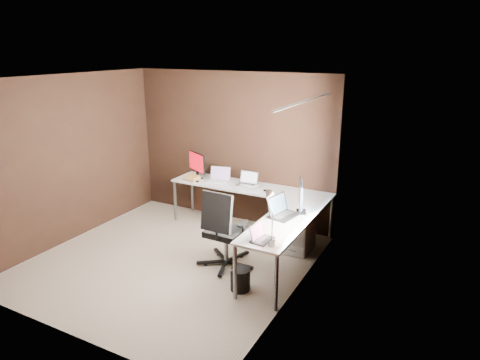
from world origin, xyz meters
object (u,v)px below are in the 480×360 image
laptop_silver (248,182)px  book_stack (192,178)px  drawer_pedestal (297,230)px  monitor_right (301,195)px  laptop_white (219,178)px  wastebasket (240,279)px  laptop_black_big (282,211)px  laptop_black_small (260,237)px  desk_lamp (269,210)px  office_chair (225,244)px  monitor_left (197,164)px

laptop_silver → book_stack: laptop_silver is taller
drawer_pedestal → monitor_right: bearing=-66.4°
laptop_white → laptop_silver: 0.51m
wastebasket → laptop_black_big: bearing=76.7°
laptop_black_small → wastebasket: laptop_black_small is taller
monitor_right → desk_lamp: bearing=158.1°
laptop_silver → laptop_black_big: size_ratio=0.72×
laptop_black_small → book_stack: 2.52m
laptop_black_small → wastebasket: bearing=94.1°
book_stack → monitor_right: bearing=-14.0°
laptop_white → book_stack: bearing=-168.4°
drawer_pedestal → office_chair: 1.15m
office_chair → laptop_black_big: bearing=30.1°
laptop_white → book_stack: size_ratio=1.30×
monitor_left → monitor_right: (2.10, -0.69, -0.00)m
book_stack → office_chair: bearing=-41.5°
laptop_white → wastebasket: laptop_white is taller
monitor_right → laptop_silver: (-1.16, 0.74, -0.20)m
book_stack → wastebasket: size_ratio=1.06×
laptop_black_small → laptop_white: bearing=47.1°
laptop_black_small → book_stack: size_ratio=1.00×
drawer_pedestal → laptop_white: bearing=166.0°
laptop_black_big → laptop_black_small: (0.07, -0.82, -0.01)m
drawer_pedestal → book_stack: size_ratio=2.04×
office_chair → book_stack: bearing=139.9°
laptop_silver → desk_lamp: bearing=-59.0°
laptop_black_big → laptop_black_small: size_ratio=1.55×
wastebasket → book_stack: bearing=138.0°
monitor_left → desk_lamp: bearing=-10.8°
monitor_right → office_chair: size_ratio=0.45×
laptop_white → office_chair: (0.83, -1.30, -0.46)m
monitor_left → laptop_silver: size_ratio=1.39×
wastebasket → laptop_silver: bearing=114.1°
book_stack → office_chair: (1.25, -1.10, -0.45)m
laptop_silver → laptop_black_small: 2.07m
laptop_silver → laptop_black_small: (1.06, -1.77, -0.00)m
monitor_right → laptop_black_big: size_ratio=1.09×
office_chair → wastebasket: (0.47, -0.45, -0.18)m
office_chair → wastebasket: size_ratio=3.95×
monitor_left → laptop_black_small: size_ratio=1.54×
laptop_black_big → wastebasket: laptop_black_big is taller
office_chair → wastebasket: 0.68m
monitor_left → laptop_black_big: 2.13m
laptop_black_big → book_stack: 2.05m
laptop_black_small → office_chair: office_chair is taller
laptop_silver → desk_lamp: size_ratio=0.53×
laptop_silver → wastebasket: laptop_silver is taller
laptop_silver → book_stack: bearing=-168.9°
desk_lamp → monitor_right: bearing=66.6°
laptop_black_small → office_chair: 0.98m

